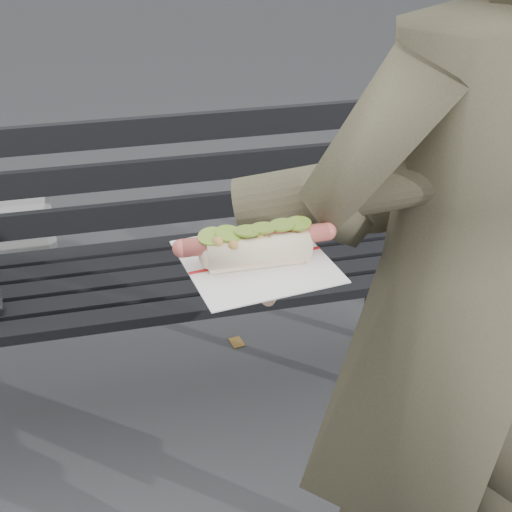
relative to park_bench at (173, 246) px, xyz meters
The scene contains 4 objects.
park_bench is the anchor object (origin of this frame).
person 1.02m from the park_bench, 66.84° to the right, with size 0.62×0.41×1.69m, color #443F2D.
held_hotdog 1.11m from the park_bench, 78.28° to the right, with size 0.61×0.32×0.20m.
fallen_leaves 0.83m from the park_bench, 53.08° to the right, with size 4.48×3.09×0.00m.
Camera 1 is at (-0.21, -0.93, 1.54)m, focal length 50.00 mm.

